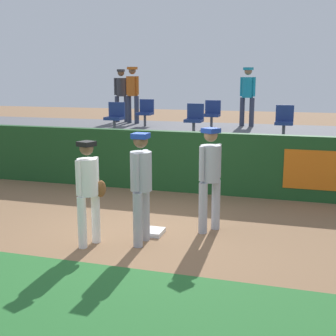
# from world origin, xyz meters

# --- Properties ---
(ground_plane) EXTENTS (60.00, 60.00, 0.00)m
(ground_plane) POSITION_xyz_m (0.00, 0.00, 0.00)
(ground_plane) COLOR #846042
(grass_foreground_strip) EXTENTS (18.00, 2.80, 0.01)m
(grass_foreground_strip) POSITION_xyz_m (0.00, -2.73, 0.00)
(grass_foreground_strip) COLOR #26662B
(grass_foreground_strip) RESTS_ON ground_plane
(first_base) EXTENTS (0.40, 0.40, 0.08)m
(first_base) POSITION_xyz_m (0.26, 0.15, 0.04)
(first_base) COLOR white
(first_base) RESTS_ON ground_plane
(player_fielder_home) EXTENTS (0.46, 0.50, 1.73)m
(player_fielder_home) POSITION_xyz_m (-0.54, -0.63, 1.00)
(player_fielder_home) COLOR white
(player_fielder_home) RESTS_ON ground_plane
(player_runner_visitor) EXTENTS (0.36, 0.52, 1.85)m
(player_runner_visitor) POSITION_xyz_m (0.25, -0.32, 1.07)
(player_runner_visitor) COLOR #9EA3AD
(player_runner_visitor) RESTS_ON ground_plane
(player_coach_visitor) EXTENTS (0.49, 0.49, 1.86)m
(player_coach_visitor) POSITION_xyz_m (1.20, 0.62, 1.08)
(player_coach_visitor) COLOR #9EA3AD
(player_coach_visitor) RESTS_ON ground_plane
(field_wall) EXTENTS (18.00, 0.26, 1.46)m
(field_wall) POSITION_xyz_m (0.02, 3.26, 0.73)
(field_wall) COLOR #19471E
(field_wall) RESTS_ON ground_plane
(bleacher_platform) EXTENTS (18.00, 4.80, 1.19)m
(bleacher_platform) POSITION_xyz_m (0.00, 5.83, 0.60)
(bleacher_platform) COLOR #59595E
(bleacher_platform) RESTS_ON ground_plane
(seat_front_right) EXTENTS (0.44, 0.44, 0.84)m
(seat_front_right) POSITION_xyz_m (2.26, 4.70, 1.66)
(seat_front_right) COLOR #4C4C51
(seat_front_right) RESTS_ON bleacher_platform
(seat_back_center) EXTENTS (0.47, 0.44, 0.84)m
(seat_back_center) POSITION_xyz_m (0.05, 6.50, 1.66)
(seat_back_center) COLOR #4C4C51
(seat_back_center) RESTS_ON bleacher_platform
(seat_front_left) EXTENTS (0.48, 0.44, 0.84)m
(seat_front_left) POSITION_xyz_m (-2.34, 4.70, 1.66)
(seat_front_left) COLOR #4C4C51
(seat_front_left) RESTS_ON bleacher_platform
(seat_front_center) EXTENTS (0.45, 0.44, 0.84)m
(seat_front_center) POSITION_xyz_m (-0.07, 4.70, 1.66)
(seat_front_center) COLOR #4C4C51
(seat_front_center) RESTS_ON bleacher_platform
(seat_back_left) EXTENTS (0.46, 0.44, 0.84)m
(seat_back_left) POSITION_xyz_m (-2.08, 6.50, 1.66)
(seat_back_left) COLOR #4C4C51
(seat_back_left) RESTS_ON bleacher_platform
(spectator_hooded) EXTENTS (0.49, 0.41, 1.79)m
(spectator_hooded) POSITION_xyz_m (-3.35, 7.60, 2.23)
(spectator_hooded) COLOR #33384C
(spectator_hooded) RESTS_ON bleacher_platform
(spectator_capped) EXTENTS (0.50, 0.45, 1.86)m
(spectator_capped) POSITION_xyz_m (-2.79, 7.24, 2.27)
(spectator_capped) COLOR #33384C
(spectator_capped) RESTS_ON bleacher_platform
(spectator_casual) EXTENTS (0.49, 0.43, 1.82)m
(spectator_casual) POSITION_xyz_m (0.99, 7.40, 2.25)
(spectator_casual) COLOR #33384C
(spectator_casual) RESTS_ON bleacher_platform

